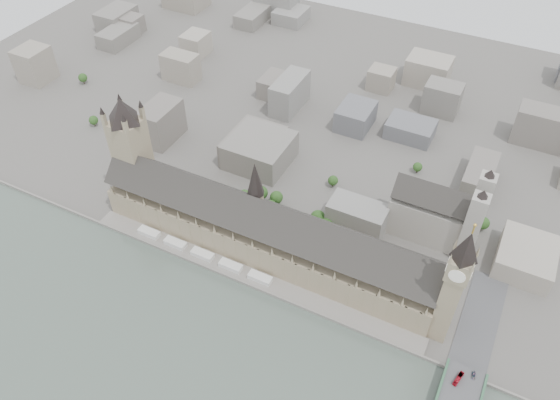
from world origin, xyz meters
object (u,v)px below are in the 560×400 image
at_px(elizabeth_tower, 455,280).
at_px(victoria_tower, 131,147).
at_px(westminster_abbey, 438,214).
at_px(palace_of_westminster, 265,232).
at_px(car_approach, 474,375).
at_px(red_bus_north, 458,378).

bearing_deg(elizabeth_tower, victoria_tower, 176.04).
bearing_deg(westminster_abbey, elizabeth_tower, -72.71).
distance_m(palace_of_westminster, victoria_tower, 126.41).
height_order(elizabeth_tower, car_approach, elizabeth_tower).
distance_m(palace_of_westminster, red_bus_north, 165.24).
relative_size(elizabeth_tower, victoria_tower, 1.07).
xyz_separation_m(elizabeth_tower, victoria_tower, (-260.00, 18.00, -2.88)).
relative_size(victoria_tower, red_bus_north, 9.21).
bearing_deg(red_bus_north, elizabeth_tower, 134.74).
bearing_deg(elizabeth_tower, westminster_abbey, 107.29).
bearing_deg(elizabeth_tower, car_approach, -43.61).
xyz_separation_m(victoria_tower, red_bus_north, (280.47, -51.81, -43.44)).
height_order(victoria_tower, car_approach, victoria_tower).
relative_size(elizabeth_tower, red_bus_north, 9.90).
relative_size(palace_of_westminster, elizabeth_tower, 2.47).
relative_size(palace_of_westminster, red_bus_north, 24.41).
xyz_separation_m(westminster_abbey, car_approach, (55.44, -114.02, -14.03)).
distance_m(westminster_abbey, car_approach, 127.56).
height_order(victoria_tower, westminster_abbey, victoria_tower).
bearing_deg(red_bus_north, car_approach, 54.22).
height_order(palace_of_westminster, elizabeth_tower, elizabeth_tower).
relative_size(westminster_abbey, car_approach, 12.39).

